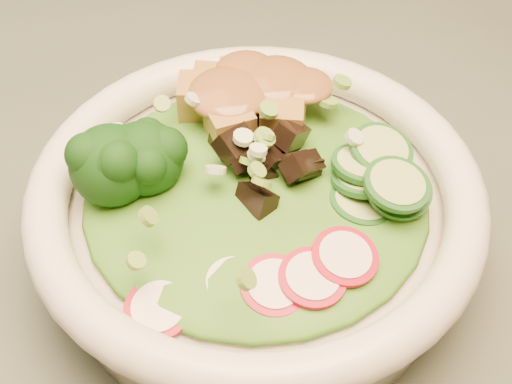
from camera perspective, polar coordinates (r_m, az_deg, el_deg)
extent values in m
cylinder|color=black|center=(1.13, 13.70, 3.37)|extent=(0.06, 0.06, 0.72)
cylinder|color=silver|center=(0.44, 0.00, -2.92)|extent=(0.24, 0.24, 0.05)
torus|color=silver|center=(0.41, 0.00, 0.09)|extent=(0.27, 0.27, 0.03)
ellipsoid|color=#2D6715|center=(0.41, 0.00, 0.09)|extent=(0.20, 0.20, 0.02)
ellipsoid|color=brown|center=(0.44, -0.46, 8.20)|extent=(0.07, 0.06, 0.02)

